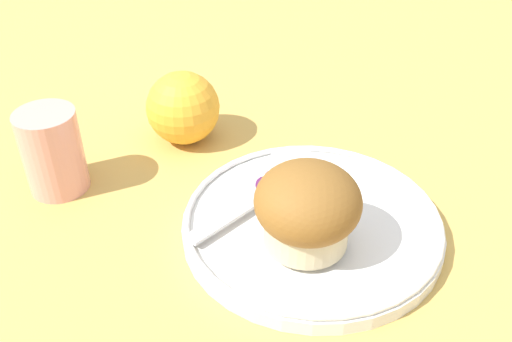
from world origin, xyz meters
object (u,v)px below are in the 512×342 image
Objects in this scene: orange_fruit at (183,108)px; juice_glass at (53,152)px; muffin at (307,208)px; butter_knife at (261,196)px.

juice_glass is (-0.15, 0.04, 0.00)m from orange_fruit.
juice_glass is (-0.07, 0.26, -0.01)m from muffin.
butter_knife is 2.02× the size of juice_glass.
muffin is 0.24m from orange_fruit.
muffin reaches higher than juice_glass.
muffin is at bearing -109.17° from orange_fruit.
muffin reaches higher than orange_fruit.
butter_knife is 2.12× the size of orange_fruit.
orange_fruit is at bearing 70.83° from muffin.
orange_fruit is 0.15m from juice_glass.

